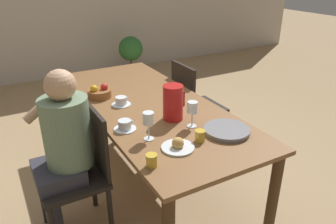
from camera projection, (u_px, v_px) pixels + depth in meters
ground_plane at (150, 179)px, 2.87m from camera, size 20.00×20.00×0.00m
dining_table at (148, 113)px, 2.60m from camera, size 0.89×2.13×0.73m
chair_person_side at (82, 171)px, 2.17m from camera, size 0.42×0.42×0.89m
chair_opposite at (193, 104)px, 3.19m from camera, size 0.42×0.42×0.89m
person_seated at (63, 143)px, 2.07m from camera, size 0.39×0.41×1.17m
red_pitcher at (173, 102)px, 2.25m from camera, size 0.16×0.14×0.25m
wine_glass_water at (192, 108)px, 2.14m from camera, size 0.07×0.07×0.18m
wine_glass_juice at (148, 120)px, 1.99m from camera, size 0.07×0.07×0.18m
teacup_near_person at (125, 126)px, 2.15m from camera, size 0.15×0.15×0.07m
teacup_across at (121, 102)px, 2.52m from camera, size 0.15×0.15×0.07m
serving_tray at (227, 130)px, 2.11m from camera, size 0.30×0.30×0.03m
bread_plate at (178, 146)px, 1.93m from camera, size 0.20×0.20×0.07m
jam_jar_amber at (200, 135)px, 2.00m from camera, size 0.06×0.06×0.07m
jam_jar_red at (152, 160)px, 1.75m from camera, size 0.06×0.06×0.07m
fruit_bowl at (99, 93)px, 2.66m from camera, size 0.19×0.19×0.11m
potted_plant at (131, 51)px, 5.27m from camera, size 0.39×0.39×0.67m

